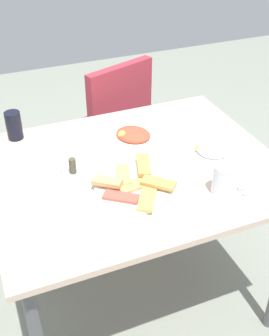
% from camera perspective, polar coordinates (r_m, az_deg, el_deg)
% --- Properties ---
extents(ground_plane, '(6.00, 6.00, 0.00)m').
position_cam_1_polar(ground_plane, '(2.20, -0.05, -16.12)').
color(ground_plane, gray).
extents(dining_table, '(1.11, 0.90, 0.75)m').
position_cam_1_polar(dining_table, '(1.73, -0.06, -1.96)').
color(dining_table, beige).
rests_on(dining_table, ground_plane).
extents(dining_chair, '(0.54, 0.54, 0.90)m').
position_cam_1_polar(dining_chair, '(2.45, -3.42, 5.39)').
color(dining_chair, '#9B2B38').
rests_on(dining_chair, ground_plane).
extents(pide_platter, '(0.30, 0.31, 0.04)m').
position_cam_1_polar(pide_platter, '(1.56, 0.04, -2.32)').
color(pide_platter, white).
rests_on(pide_platter, dining_table).
extents(salad_plate_greens, '(0.20, 0.20, 0.05)m').
position_cam_1_polar(salad_plate_greens, '(1.84, -0.22, 4.30)').
color(salad_plate_greens, white).
rests_on(salad_plate_greens, dining_table).
extents(salad_plate_rice, '(0.22, 0.22, 0.05)m').
position_cam_1_polar(salad_plate_rice, '(1.77, 10.18, 2.25)').
color(salad_plate_rice, white).
rests_on(salad_plate_rice, dining_table).
extents(soda_can, '(0.09, 0.09, 0.12)m').
position_cam_1_polar(soda_can, '(1.89, -15.59, 5.41)').
color(soda_can, black).
rests_on(soda_can, dining_table).
extents(drinking_glass, '(0.07, 0.07, 0.11)m').
position_cam_1_polar(drinking_glass, '(1.54, 11.47, -1.51)').
color(drinking_glass, silver).
rests_on(drinking_glass, dining_table).
extents(paper_napkin, '(0.15, 0.15, 0.00)m').
position_cam_1_polar(paper_napkin, '(1.62, 16.64, -2.85)').
color(paper_napkin, white).
rests_on(paper_napkin, dining_table).
extents(fork, '(0.17, 0.06, 0.00)m').
position_cam_1_polar(fork, '(1.61, 17.04, -3.10)').
color(fork, silver).
rests_on(fork, paper_napkin).
extents(spoon, '(0.17, 0.07, 0.00)m').
position_cam_1_polar(spoon, '(1.63, 16.30, -2.38)').
color(spoon, silver).
rests_on(spoon, paper_napkin).
extents(condiment_caddy, '(0.09, 0.09, 0.07)m').
position_cam_1_polar(condiment_caddy, '(1.63, -8.64, -0.40)').
color(condiment_caddy, '#B2B2B7').
rests_on(condiment_caddy, dining_table).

